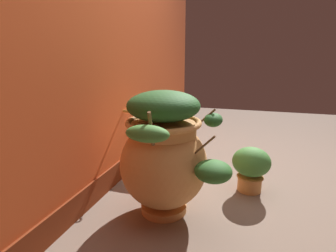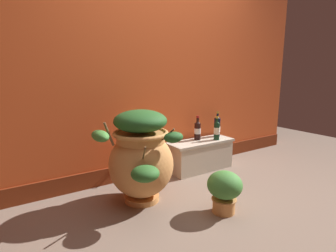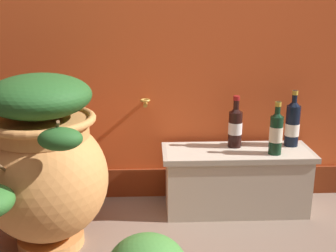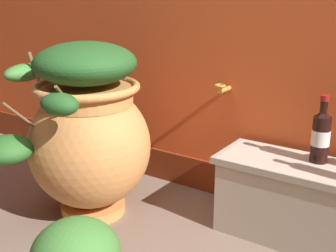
{
  "view_description": "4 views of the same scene",
  "coord_description": "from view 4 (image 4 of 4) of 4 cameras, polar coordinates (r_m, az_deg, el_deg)",
  "views": [
    {
      "loc": [
        -2.07,
        0.07,
        1.03
      ],
      "look_at": [
        -0.07,
        0.69,
        0.49
      ],
      "focal_mm": 27.53,
      "sensor_mm": 36.0,
      "label": 1
    },
    {
      "loc": [
        -1.61,
        -1.5,
        1.18
      ],
      "look_at": [
        -0.07,
        0.85,
        0.6
      ],
      "focal_mm": 28.87,
      "sensor_mm": 36.0,
      "label": 2
    },
    {
      "loc": [
        -0.04,
        -1.3,
        1.16
      ],
      "look_at": [
        0.05,
        0.78,
        0.54
      ],
      "focal_mm": 45.44,
      "sensor_mm": 36.0,
      "label": 3
    },
    {
      "loc": [
        0.88,
        -0.86,
        1.08
      ],
      "look_at": [
        -0.17,
        0.7,
        0.48
      ],
      "focal_mm": 47.18,
      "sensor_mm": 36.0,
      "label": 4
    }
  ],
  "objects": [
    {
      "name": "terracotta_urn",
      "position": [
        2.12,
        -10.47,
        -0.53
      ],
      "size": [
        0.73,
        0.75,
        0.85
      ],
      "color": "#D68E4C",
      "rests_on": "ground_plane"
    },
    {
      "name": "stone_ledge",
      "position": [
        2.02,
        17.97,
        -9.3
      ],
      "size": [
        0.83,
        0.31,
        0.36
      ],
      "color": "beige",
      "rests_on": "ground_plane"
    },
    {
      "name": "wine_bottle_right",
      "position": [
        1.97,
        19.16,
        -0.95
      ],
      "size": [
        0.08,
        0.08,
        0.29
      ],
      "color": "black",
      "rests_on": "stone_ledge"
    }
  ]
}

